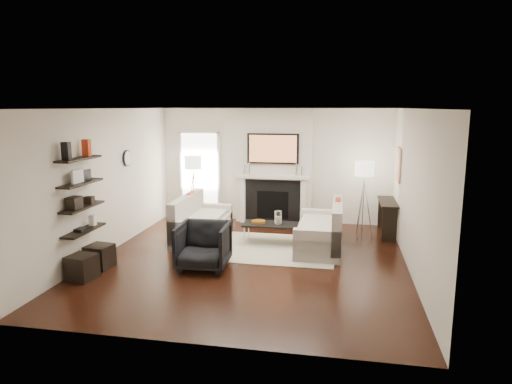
% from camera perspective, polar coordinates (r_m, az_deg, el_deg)
% --- Properties ---
extents(room_envelope, '(6.00, 6.00, 6.00)m').
position_cam_1_polar(room_envelope, '(7.97, -0.80, 0.63)').
color(room_envelope, black).
rests_on(room_envelope, ground).
extents(chimney_breast, '(1.80, 0.25, 2.70)m').
position_cam_1_polar(chimney_breast, '(10.77, 2.24, 3.23)').
color(chimney_breast, silver).
rests_on(chimney_breast, floor).
extents(fireplace_surround, '(1.30, 0.02, 1.04)m').
position_cam_1_polar(fireplace_surround, '(10.78, 2.10, -1.24)').
color(fireplace_surround, black).
rests_on(fireplace_surround, floor).
extents(firebox, '(0.75, 0.02, 0.65)m').
position_cam_1_polar(firebox, '(10.79, 2.10, -1.60)').
color(firebox, black).
rests_on(firebox, floor).
extents(mantel_pilaster_l, '(0.12, 0.08, 1.10)m').
position_cam_1_polar(mantel_pilaster_l, '(10.87, -1.68, -0.97)').
color(mantel_pilaster_l, white).
rests_on(mantel_pilaster_l, floor).
extents(mantel_pilaster_r, '(0.12, 0.08, 1.10)m').
position_cam_1_polar(mantel_pilaster_r, '(10.66, 5.91, -1.25)').
color(mantel_pilaster_r, white).
rests_on(mantel_pilaster_r, floor).
extents(mantel_shelf, '(1.70, 0.18, 0.07)m').
position_cam_1_polar(mantel_shelf, '(10.62, 2.08, 1.88)').
color(mantel_shelf, white).
rests_on(mantel_shelf, chimney_breast).
extents(tv_body, '(1.20, 0.06, 0.70)m').
position_cam_1_polar(tv_body, '(10.57, 2.13, 5.44)').
color(tv_body, black).
rests_on(tv_body, chimney_breast).
extents(tv_screen, '(1.10, 0.00, 0.62)m').
position_cam_1_polar(tv_screen, '(10.54, 2.10, 5.42)').
color(tv_screen, '#BF723F').
rests_on(tv_screen, tv_body).
extents(candlestick_l_tall, '(0.04, 0.04, 0.30)m').
position_cam_1_polar(candlestick_l_tall, '(10.70, -0.82, 2.95)').
color(candlestick_l_tall, silver).
rests_on(candlestick_l_tall, mantel_shelf).
extents(candlestick_l_short, '(0.04, 0.04, 0.24)m').
position_cam_1_polar(candlestick_l_short, '(10.73, -1.50, 2.81)').
color(candlestick_l_short, silver).
rests_on(candlestick_l_short, mantel_shelf).
extents(candlestick_r_tall, '(0.04, 0.04, 0.30)m').
position_cam_1_polar(candlestick_r_tall, '(10.54, 5.06, 2.79)').
color(candlestick_r_tall, silver).
rests_on(candlestick_r_tall, mantel_shelf).
extents(candlestick_r_short, '(0.04, 0.04, 0.24)m').
position_cam_1_polar(candlestick_r_short, '(10.53, 5.76, 2.61)').
color(candlestick_r_short, silver).
rests_on(candlestick_r_short, mantel_shelf).
extents(hallway_panel, '(0.90, 0.02, 2.10)m').
position_cam_1_polar(hallway_panel, '(11.33, -6.99, 2.00)').
color(hallway_panel, white).
rests_on(hallway_panel, floor).
extents(door_trim_l, '(0.06, 0.06, 2.16)m').
position_cam_1_polar(door_trim_l, '(11.46, -9.31, 2.04)').
color(door_trim_l, white).
rests_on(door_trim_l, floor).
extents(door_trim_r, '(0.06, 0.06, 2.16)m').
position_cam_1_polar(door_trim_r, '(11.18, -4.68, 1.92)').
color(door_trim_r, white).
rests_on(door_trim_r, floor).
extents(door_trim_top, '(1.02, 0.06, 0.06)m').
position_cam_1_polar(door_trim_top, '(11.20, -7.15, 7.45)').
color(door_trim_top, white).
rests_on(door_trim_top, wall_back).
extents(rug, '(2.60, 2.00, 0.01)m').
position_cam_1_polar(rug, '(9.02, 1.49, -6.97)').
color(rug, beige).
rests_on(rug, floor).
extents(loveseat_left_base, '(0.85, 1.80, 0.42)m').
position_cam_1_polar(loveseat_left_base, '(9.54, -6.69, -4.78)').
color(loveseat_left_base, beige).
rests_on(loveseat_left_base, floor).
extents(loveseat_left_back, '(0.18, 1.80, 0.80)m').
position_cam_1_polar(loveseat_left_back, '(9.57, -8.65, -2.84)').
color(loveseat_left_back, beige).
rests_on(loveseat_left_back, floor).
extents(loveseat_left_arm_n, '(0.85, 0.18, 0.60)m').
position_cam_1_polar(loveseat_left_arm_n, '(8.78, -8.27, -5.58)').
color(loveseat_left_arm_n, beige).
rests_on(loveseat_left_arm_n, floor).
extents(loveseat_left_arm_s, '(0.85, 0.18, 0.60)m').
position_cam_1_polar(loveseat_left_arm_s, '(10.27, -5.36, -3.13)').
color(loveseat_left_arm_s, beige).
rests_on(loveseat_left_arm_s, floor).
extents(loveseat_left_cushion, '(0.63, 1.44, 0.10)m').
position_cam_1_polar(loveseat_left_cushion, '(9.46, -6.43, -3.28)').
color(loveseat_left_cushion, beige).
rests_on(loveseat_left_cushion, loveseat_left_base).
extents(pillow_left_orange, '(0.10, 0.42, 0.42)m').
position_cam_1_polar(pillow_left_orange, '(9.80, -8.11, -1.28)').
color(pillow_left_orange, '#AF3015').
rests_on(pillow_left_orange, loveseat_left_cushion).
extents(pillow_left_charcoal, '(0.10, 0.40, 0.40)m').
position_cam_1_polar(pillow_left_charcoal, '(9.25, -9.29, -2.09)').
color(pillow_left_charcoal, black).
rests_on(pillow_left_charcoal, loveseat_left_cushion).
extents(loveseat_right_base, '(0.85, 1.80, 0.42)m').
position_cam_1_polar(loveseat_right_base, '(9.00, 7.90, -5.76)').
color(loveseat_right_base, beige).
rests_on(loveseat_right_base, floor).
extents(loveseat_right_back, '(0.18, 1.80, 0.80)m').
position_cam_1_polar(loveseat_right_back, '(8.91, 10.11, -3.89)').
color(loveseat_right_back, beige).
rests_on(loveseat_right_back, floor).
extents(loveseat_right_arm_n, '(0.85, 0.18, 0.60)m').
position_cam_1_polar(loveseat_right_arm_n, '(8.20, 7.63, -6.73)').
color(loveseat_right_arm_n, beige).
rests_on(loveseat_right_arm_n, floor).
extents(loveseat_right_arm_s, '(0.85, 0.18, 0.60)m').
position_cam_1_polar(loveseat_right_arm_s, '(9.76, 8.15, -3.93)').
color(loveseat_right_arm_s, beige).
rests_on(loveseat_right_arm_s, floor).
extents(loveseat_right_cushion, '(0.63, 1.44, 0.10)m').
position_cam_1_polar(loveseat_right_cushion, '(8.93, 7.62, -4.15)').
color(loveseat_right_cushion, beige).
rests_on(loveseat_right_cushion, loveseat_right_base).
extents(pillow_right_orange, '(0.10, 0.42, 0.42)m').
position_cam_1_polar(pillow_right_orange, '(9.15, 10.17, -2.19)').
color(pillow_right_orange, '#AF3015').
rests_on(pillow_right_orange, loveseat_right_cushion).
extents(pillow_right_charcoal, '(0.10, 0.40, 0.40)m').
position_cam_1_polar(pillow_right_charcoal, '(8.57, 10.12, -3.13)').
color(pillow_right_charcoal, black).
rests_on(pillow_right_charcoal, loveseat_right_cushion).
extents(coffee_table, '(1.10, 0.55, 0.04)m').
position_cam_1_polar(coffee_table, '(9.20, 1.85, -4.08)').
color(coffee_table, black).
rests_on(coffee_table, floor).
extents(coffee_leg_nw, '(0.02, 0.02, 0.38)m').
position_cam_1_polar(coffee_leg_nw, '(9.13, -1.49, -5.55)').
color(coffee_leg_nw, silver).
rests_on(coffee_leg_nw, floor).
extents(coffee_leg_ne, '(0.02, 0.02, 0.38)m').
position_cam_1_polar(coffee_leg_ne, '(8.98, 4.79, -5.86)').
color(coffee_leg_ne, silver).
rests_on(coffee_leg_ne, floor).
extents(coffee_leg_sw, '(0.02, 0.02, 0.38)m').
position_cam_1_polar(coffee_leg_sw, '(9.55, -0.93, -4.83)').
color(coffee_leg_sw, silver).
rests_on(coffee_leg_sw, floor).
extents(coffee_leg_se, '(0.02, 0.02, 0.38)m').
position_cam_1_polar(coffee_leg_se, '(9.40, 5.07, -5.11)').
color(coffee_leg_se, silver).
rests_on(coffee_leg_se, floor).
extents(hurricane_glass, '(0.15, 0.15, 0.26)m').
position_cam_1_polar(hurricane_glass, '(9.14, 2.79, -3.15)').
color(hurricane_glass, white).
rests_on(hurricane_glass, coffee_table).
extents(hurricane_candle, '(0.11, 0.11, 0.17)m').
position_cam_1_polar(hurricane_candle, '(9.15, 2.78, -3.54)').
color(hurricane_candle, white).
rests_on(hurricane_candle, coffee_table).
extents(copper_bowl, '(0.28, 0.28, 0.05)m').
position_cam_1_polar(copper_bowl, '(9.23, 0.31, -3.73)').
color(copper_bowl, '#C07720').
rests_on(copper_bowl, coffee_table).
extents(armchair, '(0.88, 0.83, 0.87)m').
position_cam_1_polar(armchair, '(7.88, -6.62, -6.41)').
color(armchair, black).
rests_on(armchair, floor).
extents(lamp_left_post, '(0.02, 0.02, 1.20)m').
position_cam_1_polar(lamp_left_post, '(10.91, -7.78, -0.75)').
color(lamp_left_post, silver).
rests_on(lamp_left_post, floor).
extents(lamp_left_shade, '(0.40, 0.40, 0.30)m').
position_cam_1_polar(lamp_left_shade, '(10.78, -7.89, 3.68)').
color(lamp_left_shade, white).
rests_on(lamp_left_shade, lamp_left_post).
extents(lamp_left_leg_a, '(0.25, 0.02, 1.23)m').
position_cam_1_polar(lamp_left_leg_a, '(10.88, -7.23, -0.77)').
color(lamp_left_leg_a, silver).
rests_on(lamp_left_leg_a, floor).
extents(lamp_left_leg_b, '(0.14, 0.22, 1.23)m').
position_cam_1_polar(lamp_left_leg_b, '(11.02, -7.89, -0.65)').
color(lamp_left_leg_b, silver).
rests_on(lamp_left_leg_b, floor).
extents(lamp_left_leg_c, '(0.14, 0.22, 1.23)m').
position_cam_1_polar(lamp_left_leg_c, '(10.84, -8.21, -0.84)').
color(lamp_left_leg_c, silver).
rests_on(lamp_left_leg_c, floor).
extents(lamp_right_post, '(0.02, 0.02, 1.20)m').
position_cam_1_polar(lamp_right_post, '(10.01, 13.22, -1.97)').
color(lamp_right_post, silver).
rests_on(lamp_right_post, floor).
extents(lamp_right_shade, '(0.40, 0.40, 0.30)m').
position_cam_1_polar(lamp_right_shade, '(9.86, 13.42, 2.86)').
color(lamp_right_shade, white).
rests_on(lamp_right_shade, lamp_right_post).
extents(lamp_right_leg_a, '(0.25, 0.02, 1.23)m').
position_cam_1_polar(lamp_right_leg_a, '(10.02, 13.84, -1.99)').
color(lamp_right_leg_a, silver).
rests_on(lamp_right_leg_a, floor).
extents(lamp_right_leg_b, '(0.14, 0.22, 1.23)m').
position_cam_1_polar(lamp_right_leg_b, '(10.10, 12.88, -1.84)').
color(lamp_right_leg_b, silver).
rests_on(lamp_right_leg_b, floor).
extents(lamp_right_leg_c, '(0.14, 0.22, 1.23)m').
position_cam_1_polar(lamp_right_leg_c, '(9.91, 12.92, -2.07)').
color(lamp_right_leg_c, silver).
rests_on(lamp_right_leg_c, floor).
extents(console_top, '(0.35, 1.20, 0.04)m').
position_cam_1_polar(console_top, '(10.14, 16.16, -1.20)').
color(console_top, black).
rests_on(console_top, floor).
extents(console_leg_n, '(0.30, 0.04, 0.71)m').
position_cam_1_polar(console_leg_n, '(9.68, 16.34, -4.03)').
color(console_leg_n, black).
rests_on(console_leg_n, floor).
extents(console_leg_s, '(0.30, 0.04, 0.71)m').
position_cam_1_polar(console_leg_s, '(10.75, 15.79, -2.57)').
color(console_leg_s, black).
rests_on(console_leg_s, floor).
extents(wall_art, '(0.03, 0.70, 0.70)m').
position_cam_1_polar(wall_art, '(9.88, 17.40, 3.26)').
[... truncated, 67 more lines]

